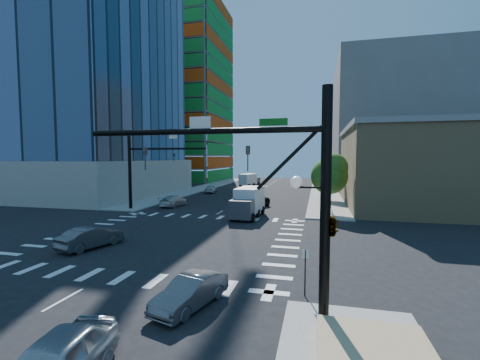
# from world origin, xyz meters

# --- Properties ---
(ground) EXTENTS (160.00, 160.00, 0.00)m
(ground) POSITION_xyz_m (0.00, 0.00, 0.00)
(ground) COLOR black
(ground) RESTS_ON ground
(road_markings) EXTENTS (20.00, 20.00, 0.01)m
(road_markings) POSITION_xyz_m (0.00, 0.00, 0.01)
(road_markings) COLOR silver
(road_markings) RESTS_ON ground
(sidewalk_ne) EXTENTS (5.00, 60.00, 0.15)m
(sidewalk_ne) POSITION_xyz_m (12.50, 40.00, 0.07)
(sidewalk_ne) COLOR gray
(sidewalk_ne) RESTS_ON ground
(sidewalk_nw) EXTENTS (5.00, 60.00, 0.15)m
(sidewalk_nw) POSITION_xyz_m (-12.50, 40.00, 0.07)
(sidewalk_nw) COLOR gray
(sidewalk_nw) RESTS_ON ground
(construction_building) EXTENTS (25.16, 34.50, 70.60)m
(construction_building) POSITION_xyz_m (-27.41, 61.93, 24.61)
(construction_building) COLOR gray
(construction_building) RESTS_ON ground
(commercial_building) EXTENTS (20.50, 22.50, 10.60)m
(commercial_building) POSITION_xyz_m (25.00, 22.00, 5.31)
(commercial_building) COLOR tan
(commercial_building) RESTS_ON ground
(bg_building_ne) EXTENTS (24.00, 30.00, 28.00)m
(bg_building_ne) POSITION_xyz_m (27.00, 55.00, 14.00)
(bg_building_ne) COLOR #68625E
(bg_building_ne) RESTS_ON ground
(signal_mast_se) EXTENTS (10.51, 2.48, 9.00)m
(signal_mast_se) POSITION_xyz_m (10.60, -11.50, 5.01)
(signal_mast_se) COLOR black
(signal_mast_se) RESTS_ON sidewalk_se
(signal_mast_nw) EXTENTS (10.20, 0.40, 9.00)m
(signal_mast_nw) POSITION_xyz_m (-10.00, 11.50, 5.49)
(signal_mast_nw) COLOR black
(signal_mast_nw) RESTS_ON sidewalk_nw
(tree_south) EXTENTS (4.16, 4.16, 6.82)m
(tree_south) POSITION_xyz_m (12.63, 13.90, 4.69)
(tree_south) COLOR #382316
(tree_south) RESTS_ON sidewalk_ne
(tree_north) EXTENTS (3.54, 3.52, 5.78)m
(tree_north) POSITION_xyz_m (12.93, 25.90, 3.99)
(tree_north) COLOR #382316
(tree_north) RESTS_ON sidewalk_ne
(no_parking_sign) EXTENTS (0.30, 0.06, 2.20)m
(no_parking_sign) POSITION_xyz_m (10.70, -9.00, 1.38)
(no_parking_sign) COLOR black
(no_parking_sign) RESTS_ON ground
(car_nb_right) EXTENTS (2.46, 4.27, 1.33)m
(car_nb_right) POSITION_xyz_m (5.91, -11.28, 0.67)
(car_nb_right) COLOR #515257
(car_nb_right) RESTS_ON ground
(car_nb_far) EXTENTS (4.03, 6.17, 1.58)m
(car_nb_far) POSITION_xyz_m (3.16, 16.33, 0.79)
(car_nb_far) COLOR black
(car_nb_far) RESTS_ON ground
(car_sb_near) EXTENTS (2.61, 5.21, 1.45)m
(car_sb_near) POSITION_xyz_m (-7.37, 15.25, 0.73)
(car_sb_near) COLOR silver
(car_sb_near) RESTS_ON ground
(car_sb_mid) EXTENTS (2.35, 4.46, 1.45)m
(car_sb_mid) POSITION_xyz_m (-7.88, 31.81, 0.72)
(car_sb_mid) COLOR #B8BAC0
(car_sb_mid) RESTS_ON ground
(car_sb_cross) EXTENTS (2.88, 4.94, 1.54)m
(car_sb_cross) POSITION_xyz_m (-4.54, -4.42, 0.77)
(car_sb_cross) COLOR #46474B
(car_sb_cross) RESTS_ON ground
(box_truck_near) EXTENTS (2.84, 6.17, 3.18)m
(box_truck_near) POSITION_xyz_m (3.86, 9.69, 1.41)
(box_truck_near) COLOR black
(box_truck_near) RESTS_ON ground
(box_truck_far) EXTENTS (4.01, 5.96, 2.88)m
(box_truck_far) POSITION_xyz_m (-3.55, 46.38, 1.28)
(box_truck_far) COLOR black
(box_truck_far) RESTS_ON ground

